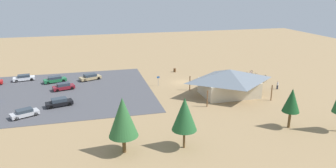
{
  "coord_description": "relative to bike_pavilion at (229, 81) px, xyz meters",
  "views": [
    {
      "loc": [
        19.48,
        63.06,
        19.94
      ],
      "look_at": [
        4.19,
        4.23,
        1.2
      ],
      "focal_mm": 33.39,
      "sensor_mm": 36.0,
      "label": 1
    }
  ],
  "objects": [
    {
      "name": "car_tan_far_end",
      "position": [
        25.77,
        -17.35,
        -2.22
      ],
      "size": [
        5.07,
        3.43,
        1.36
      ],
      "color": "tan",
      "rests_on": "parking_lot_asphalt"
    },
    {
      "name": "trash_bin",
      "position": [
        5.38,
        -19.45,
        -2.5
      ],
      "size": [
        0.6,
        0.6,
        0.9
      ],
      "primitive_type": "cylinder",
      "color": "brown",
      "rests_on": "ground"
    },
    {
      "name": "car_black_back_corner",
      "position": [
        31.37,
        -1.95,
        -2.19
      ],
      "size": [
        4.8,
        2.88,
        1.43
      ],
      "color": "black",
      "rests_on": "parking_lot_asphalt"
    },
    {
      "name": "bicycle_yellow_near_porch",
      "position": [
        -6.35,
        -9.44,
        -2.56
      ],
      "size": [
        0.61,
        1.69,
        0.84
      ],
      "color": "black",
      "rests_on": "ground"
    },
    {
      "name": "bicycle_black_yard_front",
      "position": [
        -9.49,
        -9.86,
        -2.57
      ],
      "size": [
        1.32,
        1.11,
        0.84
      ],
      "color": "black",
      "rests_on": "ground"
    },
    {
      "name": "bicycle_teal_by_bin",
      "position": [
        -12.78,
        -8.53,
        -2.55
      ],
      "size": [
        1.75,
        0.48,
        0.85
      ],
      "color": "black",
      "rests_on": "ground"
    },
    {
      "name": "bicycle_purple_lone_west",
      "position": [
        -12.06,
        -12.98,
        -2.55
      ],
      "size": [
        1.51,
        1.08,
        0.85
      ],
      "color": "black",
      "rests_on": "ground"
    },
    {
      "name": "parking_lot_asphalt",
      "position": [
        32.96,
        -9.61,
        -2.92
      ],
      "size": [
        38.09,
        30.48,
        0.05
      ],
      "primitive_type": "cube",
      "color": "#4C4C51",
      "rests_on": "ground"
    },
    {
      "name": "bicycle_silver_trailside",
      "position": [
        -9.24,
        -5.97,
        -2.55
      ],
      "size": [
        1.8,
        0.48,
        0.9
      ],
      "color": "black",
      "rests_on": "ground"
    },
    {
      "name": "visitor_by_pavilion",
      "position": [
        -11.34,
        -0.91,
        -2.07
      ],
      "size": [
        0.4,
        0.37,
        1.68
      ],
      "color": "#2D3347",
      "rests_on": "ground"
    },
    {
      "name": "ground",
      "position": [
        6.33,
        -10.48,
        -2.95
      ],
      "size": [
        160.0,
        160.0,
        0.0
      ],
      "primitive_type": "plane",
      "color": "#9E7F56",
      "rests_on": "ground"
    },
    {
      "name": "car_green_front_row",
      "position": [
        33.31,
        -17.28,
        -2.22
      ],
      "size": [
        5.03,
        2.99,
        1.36
      ],
      "color": "#1E6B3D",
      "rests_on": "parking_lot_asphalt"
    },
    {
      "name": "bicycle_orange_near_sign",
      "position": [
        -10.73,
        -7.66,
        -2.59
      ],
      "size": [
        1.46,
        0.83,
        0.8
      ],
      "color": "black",
      "rests_on": "ground"
    },
    {
      "name": "car_maroon_by_curb",
      "position": [
        31.16,
        -11.35,
        -2.19
      ],
      "size": [
        4.56,
        2.9,
        1.45
      ],
      "color": "maroon",
      "rests_on": "parking_lot_asphalt"
    },
    {
      "name": "bicycle_white_front_row",
      "position": [
        -11.73,
        -11.01,
        -2.57
      ],
      "size": [
        1.54,
        0.89,
        0.86
      ],
      "color": "black",
      "rests_on": "ground"
    },
    {
      "name": "bicycle_blue_yard_right",
      "position": [
        -5.42,
        -11.44,
        -2.59
      ],
      "size": [
        1.05,
        1.39,
        0.83
      ],
      "color": "black",
      "rests_on": "ground"
    },
    {
      "name": "bike_pavilion",
      "position": [
        0.0,
        0.0,
        0.0
      ],
      "size": [
        13.06,
        10.0,
        5.15
      ],
      "color": "beige",
      "rests_on": "ground"
    },
    {
      "name": "bicycle_red_yard_left",
      "position": [
        -8.41,
        -8.51,
        -2.55
      ],
      "size": [
        1.75,
        0.67,
        0.85
      ],
      "color": "black",
      "rests_on": "ground"
    },
    {
      "name": "pine_midwest",
      "position": [
        -2.35,
        15.84,
        1.32
      ],
      "size": [
        2.51,
        2.51,
        6.09
      ],
      "color": "brown",
      "rests_on": "ground"
    },
    {
      "name": "bicycle_green_back_row",
      "position": [
        -11.56,
        -6.0,
        -2.58
      ],
      "size": [
        1.52,
        0.98,
        0.82
      ],
      "color": "black",
      "rests_on": "ground"
    },
    {
      "name": "lot_sign",
      "position": [
        11.88,
        -9.23,
        -1.54
      ],
      "size": [
        0.56,
        0.08,
        2.2
      ],
      "color": "#99999E",
      "rests_on": "ground"
    },
    {
      "name": "car_white_aisle_side",
      "position": [
        40.14,
        -20.45,
        -2.22
      ],
      "size": [
        4.72,
        2.5,
        1.37
      ],
      "color": "white",
      "rests_on": "parking_lot_asphalt"
    },
    {
      "name": "pine_west",
      "position": [
        14.61,
        17.79,
        1.76
      ],
      "size": [
        3.24,
        3.24,
        6.89
      ],
      "color": "brown",
      "rests_on": "ground"
    },
    {
      "name": "car_silver_inner_stall",
      "position": [
        36.45,
        1.66,
        -2.25
      ],
      "size": [
        4.61,
        3.41,
        1.29
      ],
      "color": "#BCBCC1",
      "rests_on": "parking_lot_asphalt"
    },
    {
      "name": "pine_center",
      "position": [
        22.28,
        17.05,
        1.86
      ],
      "size": [
        3.69,
        3.69,
        7.35
      ],
      "color": "brown",
      "rests_on": "ground"
    },
    {
      "name": "bicycle_black_edge_north",
      "position": [
        -8.53,
        -12.05,
        -2.57
      ],
      "size": [
        0.58,
        1.71,
        0.82
      ],
      "color": "black",
      "rests_on": "ground"
    }
  ]
}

